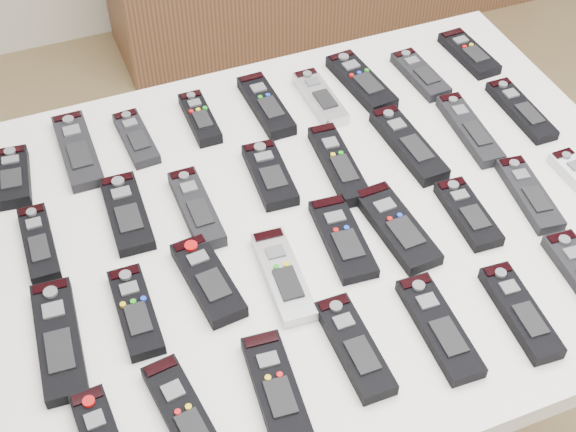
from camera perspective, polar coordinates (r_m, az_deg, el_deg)
name	(u,v)px	position (r m, az deg, el deg)	size (l,w,h in m)	color
table	(288,248)	(1.35, 0.00, -2.28)	(1.25, 0.88, 0.78)	white
remote_1	(13,177)	(1.45, -18.98, 2.63)	(0.06, 0.14, 0.02)	black
remote_2	(78,150)	(1.47, -14.73, 4.54)	(0.06, 0.20, 0.02)	black
remote_3	(136,138)	(1.48, -10.75, 5.46)	(0.05, 0.15, 0.02)	black
remote_4	(200,118)	(1.50, -6.28, 6.93)	(0.04, 0.14, 0.02)	black
remote_5	(266,105)	(1.52, -1.58, 7.87)	(0.05, 0.18, 0.02)	black
remote_6	(320,98)	(1.54, 2.29, 8.38)	(0.05, 0.16, 0.02)	#B7B7BC
remote_7	(361,82)	(1.58, 5.22, 9.48)	(0.06, 0.18, 0.02)	black
remote_8	(420,75)	(1.62, 9.39, 9.89)	(0.05, 0.15, 0.02)	black
remote_9	(469,53)	(1.70, 12.74, 11.21)	(0.05, 0.15, 0.02)	black
remote_11	(39,244)	(1.33, -17.30, -1.89)	(0.05, 0.16, 0.02)	black
remote_12	(127,213)	(1.34, -11.39, 0.21)	(0.06, 0.17, 0.02)	black
remote_13	(196,208)	(1.33, -6.53, 0.55)	(0.05, 0.18, 0.02)	black
remote_14	(270,174)	(1.38, -1.31, 2.97)	(0.06, 0.15, 0.02)	black
remote_15	(338,164)	(1.40, 3.61, 3.71)	(0.05, 0.19, 0.02)	black
remote_16	(408,144)	(1.45, 8.54, 5.05)	(0.05, 0.20, 0.02)	black
remote_17	(469,129)	(1.50, 12.78, 6.03)	(0.05, 0.19, 0.02)	black
remote_18	(521,110)	(1.57, 16.24, 7.23)	(0.05, 0.18, 0.02)	black
remote_20	(59,339)	(1.20, -15.99, -8.43)	(0.06, 0.21, 0.02)	black
remote_21	(136,311)	(1.20, -10.78, -6.68)	(0.05, 0.16, 0.02)	black
remote_22	(208,280)	(1.22, -5.71, -4.53)	(0.06, 0.17, 0.02)	black
remote_23	(283,276)	(1.22, -0.35, -4.26)	(0.05, 0.18, 0.02)	#B7B7BC
remote_24	(343,238)	(1.28, 3.90, -1.59)	(0.06, 0.17, 0.02)	black
remote_25	(397,227)	(1.30, 7.74, -0.77)	(0.06, 0.18, 0.02)	black
remote_26	(468,214)	(1.34, 12.68, 0.17)	(0.05, 0.15, 0.02)	black
remote_27	(529,194)	(1.40, 16.78, 1.50)	(0.05, 0.17, 0.02)	black
remote_31	(187,420)	(1.09, -7.19, -14.23)	(0.05, 0.20, 0.02)	black
remote_32	(276,387)	(1.11, -0.88, -12.08)	(0.06, 0.17, 0.02)	black
remote_33	(354,347)	(1.15, 4.75, -9.26)	(0.05, 0.17, 0.02)	black
remote_34	(439,327)	(1.18, 10.70, -7.78)	(0.05, 0.18, 0.02)	black
remote_35	(520,312)	(1.23, 16.19, -6.56)	(0.05, 0.17, 0.02)	black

